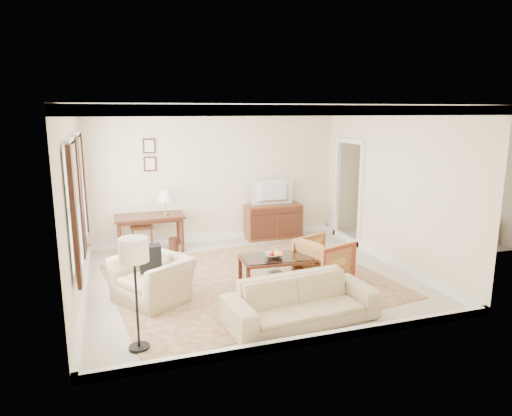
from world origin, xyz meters
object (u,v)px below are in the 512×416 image
writing_desk (150,221)px  coffee_table (277,263)px  club_armchair (153,272)px  sideboard (273,221)px  sofa (301,294)px  tv (274,184)px  striped_armchair (324,257)px

writing_desk → coffee_table: bearing=-54.9°
club_armchair → coffee_table: bearing=56.6°
writing_desk → sideboard: (2.74, 0.17, -0.26)m
club_armchair → sofa: (1.84, -1.37, -0.05)m
writing_desk → coffee_table: (1.80, -2.55, -0.26)m
sideboard → tv: size_ratio=1.37×
coffee_table → striped_armchair: size_ratio=1.53×
writing_desk → tv: size_ratio=1.50×
club_armchair → sofa: 2.29m
sofa → club_armchair: bearing=137.7°
coffee_table → striped_armchair: 0.85m
tv → striped_armchair: size_ratio=1.16×
tv → sideboard: bearing=-90.0°
coffee_table → club_armchair: club_armchair is taller
writing_desk → striped_armchair: size_ratio=1.74×
sofa → coffee_table: bearing=77.8°
sofa → writing_desk: bearing=107.1°
sideboard → club_armchair: 4.00m
tv → sofa: size_ratio=0.44×
writing_desk → sofa: sofa is taller
sideboard → coffee_table: size_ratio=1.03×
striped_armchair → club_armchair: club_armchair is taller
sideboard → tv: bearing=-90.0°
coffee_table → tv: bearing=70.8°
writing_desk → club_armchair: 2.56m
writing_desk → club_armchair: club_armchair is taller
tv → striped_armchair: 2.83m
striped_armchair → sideboard: bearing=-20.4°
coffee_table → writing_desk: bearing=125.1°
striped_armchair → sofa: bearing=124.9°
sideboard → striped_armchair: size_ratio=1.58×
tv → sofa: tv is taller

